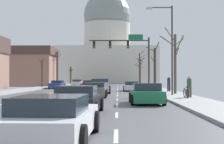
{
  "coord_description": "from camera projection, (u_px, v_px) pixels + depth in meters",
  "views": [
    {
      "loc": [
        3.55,
        -28.36,
        1.62
      ],
      "look_at": [
        2.52,
        30.01,
        2.6
      ],
      "focal_mm": 54.01,
      "sensor_mm": 36.0,
      "label": 1
    }
  ],
  "objects": [
    {
      "name": "sedan_oncoming_01",
      "position": [
        88.0,
        84.0,
        58.95
      ],
      "size": [
        2.07,
        4.45,
        1.15
      ],
      "color": "#B71414",
      "rests_on": "ground"
    },
    {
      "name": "ground",
      "position": [
        76.0,
        97.0,
        28.39
      ],
      "size": [
        20.0,
        180.0,
        0.2
      ],
      "color": "#4F4F54"
    },
    {
      "name": "sedan_near_00",
      "position": [
        132.0,
        86.0,
        40.66
      ],
      "size": [
        2.06,
        4.29,
        1.17
      ],
      "color": "silver",
      "rests_on": "ground"
    },
    {
      "name": "pedestrian_01",
      "position": [
        189.0,
        85.0,
        25.37
      ],
      "size": [
        0.35,
        0.34,
        1.61
      ],
      "color": "#4C4238",
      "rests_on": "ground"
    },
    {
      "name": "street_lamp_right",
      "position": [
        168.0,
        42.0,
        28.85
      ],
      "size": [
        2.32,
        0.24,
        7.67
      ],
      "color": "#333338",
      "rests_on": "ground"
    },
    {
      "name": "bare_tree_05",
      "position": [
        42.0,
        72.0,
        54.48
      ],
      "size": [
        0.75,
        1.7,
        4.81
      ],
      "color": "#4C3D2D",
      "rests_on": "ground"
    },
    {
      "name": "capitol_building",
      "position": [
        107.0,
        49.0,
        108.87
      ],
      "size": [
        31.18,
        23.51,
        31.7
      ],
      "color": "beige",
      "rests_on": "ground"
    },
    {
      "name": "sedan_near_05",
      "position": [
        53.0,
        119.0,
        8.54
      ],
      "size": [
        2.15,
        4.74,
        1.18
      ],
      "color": "silver",
      "rests_on": "ground"
    },
    {
      "name": "sedan_near_04",
      "position": [
        78.0,
        101.0,
        15.18
      ],
      "size": [
        2.2,
        4.34,
        1.27
      ],
      "color": "black",
      "rests_on": "ground"
    },
    {
      "name": "bare_tree_02",
      "position": [
        175.0,
        60.0,
        31.37
      ],
      "size": [
        2.43,
        2.98,
        6.03
      ],
      "color": "brown",
      "rests_on": "ground"
    },
    {
      "name": "bare_tree_04",
      "position": [
        140.0,
        70.0,
        78.46
      ],
      "size": [
        1.9,
        1.76,
        6.26
      ],
      "color": "#4C3D2D",
      "rests_on": "ground"
    },
    {
      "name": "flank_building_01",
      "position": [
        17.0,
        67.0,
        71.05
      ],
      "size": [
        11.51,
        8.11,
        7.68
      ],
      "color": "#8C6656",
      "rests_on": "ground"
    },
    {
      "name": "sedan_oncoming_03",
      "position": [
        97.0,
        82.0,
        82.34
      ],
      "size": [
        2.15,
        4.39,
        1.16
      ],
      "color": "silver",
      "rests_on": "ground"
    },
    {
      "name": "signal_gantry",
      "position": [
        128.0,
        50.0,
        44.04
      ],
      "size": [
        7.91,
        0.41,
        7.16
      ],
      "color": "#28282D",
      "rests_on": "ground"
    },
    {
      "name": "flank_building_02",
      "position": [
        17.0,
        67.0,
        61.86
      ],
      "size": [
        13.84,
        7.45,
        7.21
      ],
      "color": "#8C6656",
      "rests_on": "ground"
    },
    {
      "name": "pedestrian_00",
      "position": [
        169.0,
        83.0,
        36.48
      ],
      "size": [
        0.35,
        0.34,
        1.65
      ],
      "color": "black",
      "rests_on": "ground"
    },
    {
      "name": "sedan_near_02",
      "position": [
        95.0,
        90.0,
        27.93
      ],
      "size": [
        2.11,
        4.36,
        1.21
      ],
      "color": "#6B6056",
      "rests_on": "ground"
    },
    {
      "name": "bare_tree_01",
      "position": [
        57.0,
        68.0,
        63.13
      ],
      "size": [
        2.24,
        1.3,
        6.65
      ],
      "color": "brown",
      "rests_on": "ground"
    },
    {
      "name": "pickup_truck_near_01",
      "position": [
        100.0,
        87.0,
        35.38
      ],
      "size": [
        2.34,
        5.31,
        1.5
      ],
      "color": "#ADB2B7",
      "rests_on": "ground"
    },
    {
      "name": "bare_tree_06",
      "position": [
        140.0,
        68.0,
        68.57
      ],
      "size": [
        2.64,
        1.73,
        7.1
      ],
      "color": "#423328",
      "rests_on": "ground"
    },
    {
      "name": "sedan_oncoming_02",
      "position": [
        77.0,
        83.0,
        71.44
      ],
      "size": [
        2.19,
        4.69,
        1.23
      ],
      "color": "silver",
      "rests_on": "ground"
    },
    {
      "name": "bare_tree_00",
      "position": [
        155.0,
        67.0,
        49.13
      ],
      "size": [
        1.99,
        1.79,
        6.86
      ],
      "color": "#423328",
      "rests_on": "ground"
    },
    {
      "name": "bicycle_parked",
      "position": [
        186.0,
        93.0,
        24.83
      ],
      "size": [
        0.12,
        1.77,
        0.85
      ],
      "color": "black",
      "rests_on": "ground"
    },
    {
      "name": "bare_tree_03",
      "position": [
        71.0,
        75.0,
        82.12
      ],
      "size": [
        1.18,
        1.74,
        4.18
      ],
      "color": "#423328",
      "rests_on": "ground"
    },
    {
      "name": "sedan_oncoming_00",
      "position": [
        57.0,
        85.0,
        49.87
      ],
      "size": [
        2.08,
        4.31,
        1.21
      ],
      "color": "navy",
      "rests_on": "ground"
    },
    {
      "name": "sedan_near_03",
      "position": [
        146.0,
        94.0,
        20.89
      ],
      "size": [
        2.08,
        4.31,
        1.29
      ],
      "color": "#1E7247",
      "rests_on": "ground"
    }
  ]
}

